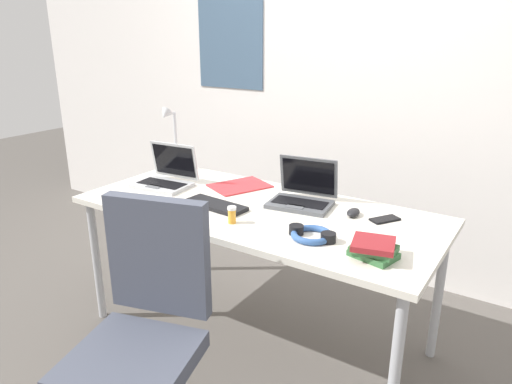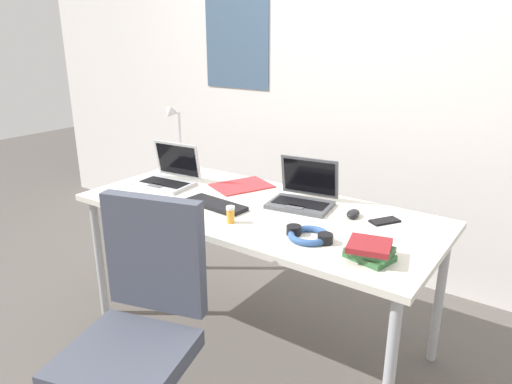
{
  "view_description": "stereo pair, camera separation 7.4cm",
  "coord_description": "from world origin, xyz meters",
  "px_view_note": "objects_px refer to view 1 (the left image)",
  "views": [
    {
      "loc": [
        1.2,
        -1.83,
        1.57
      ],
      "look_at": [
        0.0,
        0.0,
        0.82
      ],
      "focal_mm": 33.1,
      "sensor_mm": 36.0,
      "label": 1
    },
    {
      "loc": [
        1.26,
        -1.79,
        1.57
      ],
      "look_at": [
        0.0,
        0.0,
        0.82
      ],
      "focal_mm": 33.1,
      "sensor_mm": 36.0,
      "label": 2
    }
  ],
  "objects_px": {
    "laptop_near_mouse": "(302,195)",
    "cell_phone": "(385,219)",
    "paper_folder_back_right": "(240,186)",
    "office_chair": "(143,353)",
    "computer_mouse": "(353,212)",
    "headphones": "(312,235)",
    "book_stack": "(374,249)",
    "laptop_near_lamp": "(166,177)",
    "external_keyboard": "(216,205)",
    "pill_bottle": "(232,215)",
    "desk_lamp": "(172,139)"
  },
  "relations": [
    {
      "from": "laptop_near_lamp",
      "to": "computer_mouse",
      "type": "relative_size",
      "value": 3.4
    },
    {
      "from": "desk_lamp",
      "to": "pill_bottle",
      "type": "relative_size",
      "value": 5.07
    },
    {
      "from": "pill_bottle",
      "to": "book_stack",
      "type": "relative_size",
      "value": 0.41
    },
    {
      "from": "paper_folder_back_right",
      "to": "laptop_near_lamp",
      "type": "bearing_deg",
      "value": -150.5
    },
    {
      "from": "office_chair",
      "to": "computer_mouse",
      "type": "bearing_deg",
      "value": 65.16
    },
    {
      "from": "external_keyboard",
      "to": "headphones",
      "type": "bearing_deg",
      "value": -2.45
    },
    {
      "from": "headphones",
      "to": "book_stack",
      "type": "distance_m",
      "value": 0.28
    },
    {
      "from": "book_stack",
      "to": "external_keyboard",
      "type": "bearing_deg",
      "value": 172.91
    },
    {
      "from": "office_chair",
      "to": "desk_lamp",
      "type": "bearing_deg",
      "value": 126.7
    },
    {
      "from": "laptop_near_mouse",
      "to": "paper_folder_back_right",
      "type": "distance_m",
      "value": 0.43
    },
    {
      "from": "cell_phone",
      "to": "paper_folder_back_right",
      "type": "relative_size",
      "value": 0.44
    },
    {
      "from": "external_keyboard",
      "to": "cell_phone",
      "type": "xyz_separation_m",
      "value": [
        0.76,
        0.29,
        -0.01
      ]
    },
    {
      "from": "laptop_near_lamp",
      "to": "cell_phone",
      "type": "bearing_deg",
      "value": 7.63
    },
    {
      "from": "computer_mouse",
      "to": "office_chair",
      "type": "height_order",
      "value": "office_chair"
    },
    {
      "from": "desk_lamp",
      "to": "computer_mouse",
      "type": "relative_size",
      "value": 4.17
    },
    {
      "from": "pill_bottle",
      "to": "desk_lamp",
      "type": "bearing_deg",
      "value": 148.36
    },
    {
      "from": "office_chair",
      "to": "paper_folder_back_right",
      "type": "bearing_deg",
      "value": 104.19
    },
    {
      "from": "computer_mouse",
      "to": "pill_bottle",
      "type": "relative_size",
      "value": 1.22
    },
    {
      "from": "laptop_near_mouse",
      "to": "cell_phone",
      "type": "xyz_separation_m",
      "value": [
        0.42,
        0.01,
        -0.04
      ]
    },
    {
      "from": "cell_phone",
      "to": "headphones",
      "type": "bearing_deg",
      "value": -85.7
    },
    {
      "from": "laptop_near_mouse",
      "to": "book_stack",
      "type": "bearing_deg",
      "value": -36.73
    },
    {
      "from": "cell_phone",
      "to": "external_keyboard",
      "type": "bearing_deg",
      "value": -126.76
    },
    {
      "from": "headphones",
      "to": "paper_folder_back_right",
      "type": "distance_m",
      "value": 0.77
    },
    {
      "from": "external_keyboard",
      "to": "cell_phone",
      "type": "distance_m",
      "value": 0.81
    },
    {
      "from": "desk_lamp",
      "to": "office_chair",
      "type": "bearing_deg",
      "value": -53.3
    },
    {
      "from": "desk_lamp",
      "to": "computer_mouse",
      "type": "distance_m",
      "value": 1.27
    },
    {
      "from": "laptop_near_lamp",
      "to": "external_keyboard",
      "type": "distance_m",
      "value": 0.47
    },
    {
      "from": "laptop_near_mouse",
      "to": "paper_folder_back_right",
      "type": "height_order",
      "value": "laptop_near_mouse"
    },
    {
      "from": "pill_bottle",
      "to": "office_chair",
      "type": "xyz_separation_m",
      "value": [
        -0.02,
        -0.57,
        -0.38
      ]
    },
    {
      "from": "book_stack",
      "to": "pill_bottle",
      "type": "bearing_deg",
      "value": -178.43
    },
    {
      "from": "paper_folder_back_right",
      "to": "cell_phone",
      "type": "bearing_deg",
      "value": -2.96
    },
    {
      "from": "cell_phone",
      "to": "paper_folder_back_right",
      "type": "xyz_separation_m",
      "value": [
        -0.85,
        0.04,
        -0.0
      ]
    },
    {
      "from": "laptop_near_lamp",
      "to": "paper_folder_back_right",
      "type": "distance_m",
      "value": 0.42
    },
    {
      "from": "desk_lamp",
      "to": "cell_phone",
      "type": "bearing_deg",
      "value": -3.86
    },
    {
      "from": "external_keyboard",
      "to": "book_stack",
      "type": "distance_m",
      "value": 0.85
    },
    {
      "from": "external_keyboard",
      "to": "laptop_near_lamp",
      "type": "bearing_deg",
      "value": 169.35
    },
    {
      "from": "computer_mouse",
      "to": "pill_bottle",
      "type": "height_order",
      "value": "pill_bottle"
    },
    {
      "from": "office_chair",
      "to": "laptop_near_mouse",
      "type": "bearing_deg",
      "value": 80.28
    },
    {
      "from": "headphones",
      "to": "office_chair",
      "type": "relative_size",
      "value": 0.22
    },
    {
      "from": "book_stack",
      "to": "cell_phone",
      "type": "bearing_deg",
      "value": 102.25
    },
    {
      "from": "external_keyboard",
      "to": "cell_phone",
      "type": "relative_size",
      "value": 2.43
    },
    {
      "from": "book_stack",
      "to": "computer_mouse",
      "type": "bearing_deg",
      "value": 122.07
    },
    {
      "from": "book_stack",
      "to": "headphones",
      "type": "bearing_deg",
      "value": 173.31
    },
    {
      "from": "desk_lamp",
      "to": "cell_phone",
      "type": "xyz_separation_m",
      "value": [
        1.39,
        -0.09,
        -0.19
      ]
    },
    {
      "from": "laptop_near_lamp",
      "to": "office_chair",
      "type": "relative_size",
      "value": 0.34
    },
    {
      "from": "cell_phone",
      "to": "laptop_near_mouse",
      "type": "bearing_deg",
      "value": -145.47
    },
    {
      "from": "office_chair",
      "to": "laptop_near_lamp",
      "type": "bearing_deg",
      "value": 127.24
    },
    {
      "from": "desk_lamp",
      "to": "external_keyboard",
      "type": "relative_size",
      "value": 1.21
    },
    {
      "from": "headphones",
      "to": "pill_bottle",
      "type": "bearing_deg",
      "value": -172.36
    },
    {
      "from": "paper_folder_back_right",
      "to": "office_chair",
      "type": "relative_size",
      "value": 0.32
    }
  ]
}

